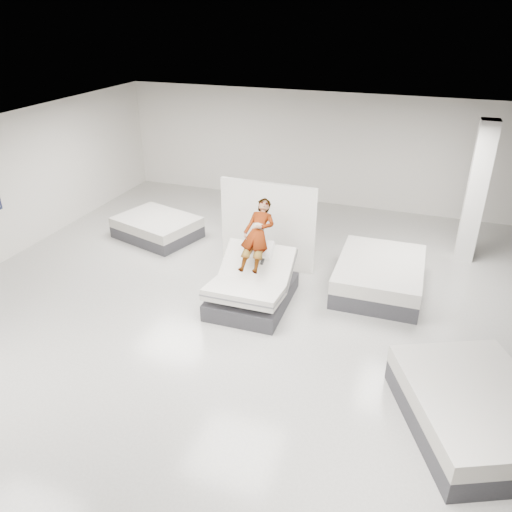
# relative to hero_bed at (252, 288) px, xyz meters

# --- Properties ---
(room) EXTENTS (14.00, 14.04, 3.20)m
(room) POSITION_rel_hero_bed_xyz_m (-0.04, -0.96, 1.25)
(room) COLOR beige
(room) RESTS_ON ground
(hero_bed) EXTENTS (1.45, 1.90, 1.14)m
(hero_bed) POSITION_rel_hero_bed_xyz_m (0.00, 0.00, 0.00)
(hero_bed) COLOR #36353A
(hero_bed) RESTS_ON floor
(person) EXTENTS (0.58, 1.35, 1.34)m
(person) POSITION_rel_hero_bed_xyz_m (-0.01, 0.32, 0.80)
(person) COLOR slate
(person) RESTS_ON hero_bed
(remote) EXTENTS (0.05, 0.14, 0.08)m
(remote) POSITION_rel_hero_bed_xyz_m (0.22, -0.03, 0.63)
(remote) COLOR black
(remote) RESTS_ON person
(divider_panel) EXTENTS (2.16, 0.17, 1.96)m
(divider_panel) POSITION_rel_hero_bed_xyz_m (-0.24, 1.64, 0.63)
(divider_panel) COLOR white
(divider_panel) RESTS_ON floor
(flat_bed_right_far) EXTENTS (1.73, 2.28, 0.62)m
(flat_bed_right_far) POSITION_rel_hero_bed_xyz_m (2.28, 1.43, -0.04)
(flat_bed_right_far) COLOR #36353A
(flat_bed_right_far) RESTS_ON floor
(flat_bed_right_near) EXTENTS (2.51, 2.79, 0.63)m
(flat_bed_right_near) POSITION_rel_hero_bed_xyz_m (4.00, -2.04, -0.04)
(flat_bed_right_near) COLOR #36353A
(flat_bed_right_near) RESTS_ON floor
(flat_bed_left_far) EXTENTS (2.25, 1.93, 0.53)m
(flat_bed_left_far) POSITION_rel_hero_bed_xyz_m (-3.35, 2.16, -0.09)
(flat_bed_left_far) COLOR #36353A
(flat_bed_left_far) RESTS_ON floor
(column) EXTENTS (0.40, 0.40, 3.20)m
(column) POSITION_rel_hero_bed_xyz_m (3.96, 3.54, 1.25)
(column) COLOR silver
(column) RESTS_ON floor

